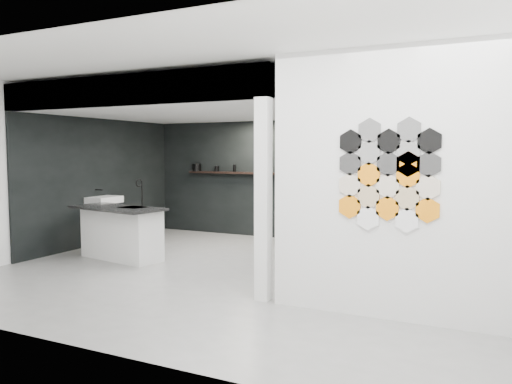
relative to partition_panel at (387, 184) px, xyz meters
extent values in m
cube|color=slate|center=(-2.23, 1.00, -1.40)|extent=(7.00, 6.00, 0.01)
cube|color=silver|center=(0.00, 0.00, 0.00)|extent=(2.45, 0.15, 2.80)
cube|color=black|center=(-3.52, 3.97, -0.22)|extent=(4.40, 0.04, 2.35)
cube|color=black|center=(-5.70, 2.00, -0.22)|extent=(0.04, 4.00, 2.35)
cube|color=silver|center=(-3.52, 2.00, 1.15)|extent=(4.40, 4.00, 0.40)
cube|color=silver|center=(-1.41, 0.00, -0.22)|extent=(0.16, 0.16, 2.35)
cube|color=silver|center=(-3.52, 0.08, 1.15)|extent=(4.40, 0.16, 0.40)
cube|color=silver|center=(-5.46, 1.80, -0.55)|extent=(0.40, 0.60, 0.12)
cube|color=black|center=(-3.43, 3.87, -0.10)|extent=(3.00, 0.15, 0.04)
cube|color=silver|center=(-4.42, 1.04, -0.99)|extent=(1.49, 0.76, 0.82)
cube|color=black|center=(-4.43, 0.97, -0.56)|extent=(1.71, 0.98, 0.04)
cube|color=black|center=(-4.17, 1.05, -0.55)|extent=(0.48, 0.43, 0.01)
cylinder|color=black|center=(-4.14, 1.23, -0.36)|extent=(0.03, 0.03, 0.38)
torus|color=black|center=(-4.15, 1.18, -0.17)|extent=(0.04, 0.13, 0.13)
cylinder|color=black|center=(-4.77, 3.87, 0.00)|extent=(0.22, 0.22, 0.15)
ellipsoid|color=black|center=(-2.36, 3.87, -0.01)|extent=(0.16, 0.16, 0.13)
cylinder|color=gray|center=(-2.08, 3.87, -0.04)|extent=(0.14, 0.14, 0.09)
cylinder|color=gray|center=(-2.08, 3.87, -0.02)|extent=(0.12, 0.12, 0.13)
cylinder|color=black|center=(-3.86, 3.87, -0.01)|extent=(0.07, 0.07, 0.15)
cylinder|color=black|center=(-4.28, 3.87, -0.02)|extent=(0.11, 0.11, 0.11)
cylinder|color=orange|center=(-0.37, -0.09, -0.24)|extent=(0.26, 0.02, 0.26)
cylinder|color=beige|center=(-0.37, -0.09, -0.01)|extent=(0.26, 0.02, 0.26)
cylinder|color=#2D2D2D|center=(-0.37, -0.09, 0.21)|extent=(0.26, 0.02, 0.26)
cylinder|color=black|center=(-0.37, -0.09, 0.44)|extent=(0.26, 0.02, 0.26)
cylinder|color=white|center=(-0.17, -0.09, -0.35)|extent=(0.26, 0.02, 0.26)
cylinder|color=tan|center=(-0.17, -0.09, -0.13)|extent=(0.26, 0.02, 0.26)
cylinder|color=orange|center=(-0.17, -0.09, 0.10)|extent=(0.26, 0.02, 0.26)
cylinder|color=silver|center=(-0.17, -0.09, 0.33)|extent=(0.26, 0.02, 0.26)
cylinder|color=black|center=(-0.17, -0.09, 0.55)|extent=(0.26, 0.02, 0.26)
cylinder|color=orange|center=(0.02, -0.09, -0.24)|extent=(0.26, 0.02, 0.26)
cylinder|color=beige|center=(0.02, -0.09, -0.01)|extent=(0.26, 0.02, 0.26)
cylinder|color=#2D2D2D|center=(0.02, -0.09, 0.21)|extent=(0.26, 0.02, 0.26)
cylinder|color=black|center=(0.02, -0.09, 0.44)|extent=(0.26, 0.02, 0.26)
cylinder|color=white|center=(0.22, -0.09, -0.35)|extent=(0.26, 0.02, 0.26)
cylinder|color=tan|center=(0.22, -0.09, -0.13)|extent=(0.26, 0.02, 0.26)
cylinder|color=orange|center=(0.22, -0.09, 0.10)|extent=(0.26, 0.02, 0.26)
cylinder|color=silver|center=(0.22, -0.09, 0.33)|extent=(0.26, 0.02, 0.26)
cylinder|color=black|center=(0.22, -0.09, 0.55)|extent=(0.26, 0.02, 0.26)
cylinder|color=orange|center=(0.42, -0.09, -0.24)|extent=(0.26, 0.02, 0.26)
cylinder|color=beige|center=(0.42, -0.09, -0.01)|extent=(0.26, 0.02, 0.26)
cylinder|color=#2D2D2D|center=(0.42, -0.09, 0.21)|extent=(0.26, 0.02, 0.26)
cylinder|color=black|center=(0.42, -0.09, 0.44)|extent=(0.26, 0.02, 0.26)
cylinder|color=orange|center=(0.22, -0.09, 0.21)|extent=(0.26, 0.02, 0.26)
camera|label=1|loc=(1.01, -5.20, 0.34)|focal=35.00mm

